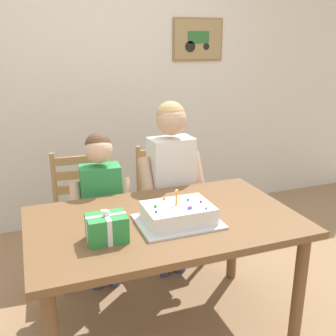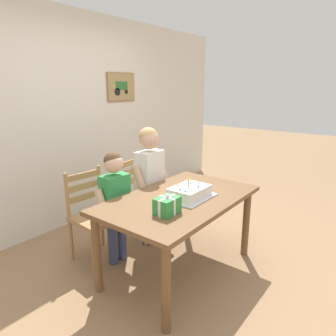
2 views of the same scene
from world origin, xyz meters
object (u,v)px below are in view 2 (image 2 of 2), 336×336
Objects in this scene: gift_box_red_large at (167,206)px; child_younger at (115,197)px; chair_right at (139,197)px; dining_table at (179,207)px; birthday_cake at (189,192)px; child_older at (150,175)px; chair_left at (94,215)px.

child_younger is at bearing 81.27° from gift_box_red_large.
chair_right is at bearing 21.62° from child_younger.
dining_table is 0.17m from birthday_cake.
gift_box_red_large is 0.15× the size of child_older.
birthday_cake is at bearing 8.63° from gift_box_red_large.
gift_box_red_large is (-0.40, -0.06, 0.02)m from birthday_cake.
birthday_cake is 0.41m from gift_box_red_large.
gift_box_red_large is at bearing -159.11° from dining_table.
dining_table is at bearing -114.37° from child_older.
gift_box_red_large is 0.94m from child_older.
chair_left reaches higher than dining_table.
dining_table is at bearing -67.85° from chair_left.
gift_box_red_large is 1.00m from chair_left.
chair_left is 0.33m from child_younger.
birthday_cake reaches higher than chair_left.
child_older reaches higher than birthday_cake.
child_older is at bearing 49.44° from gift_box_red_large.
child_older reaches higher than dining_table.
child_younger is (-0.24, 0.58, 0.04)m from dining_table.
child_younger reaches higher than chair_left.
dining_table is 0.63m from child_younger.
dining_table is at bearing 125.29° from birthday_cake.
child_older is 1.16× the size of child_younger.
birthday_cake is 0.98m from chair_right.
chair_right is 0.40m from child_older.
dining_table is 1.62× the size of chair_left.
dining_table is 3.38× the size of birthday_cake.
child_younger is at bearing 179.95° from child_older.
chair_left is 0.66m from chair_right.
chair_right reaches higher than dining_table.
child_older is (-0.06, -0.23, 0.33)m from chair_right.
child_older is (0.26, 0.58, 0.14)m from dining_table.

